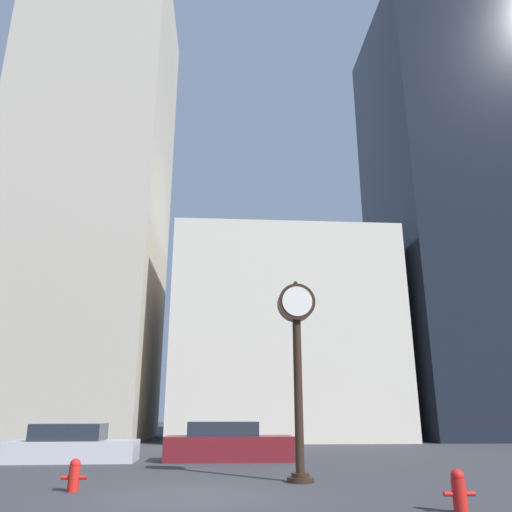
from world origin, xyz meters
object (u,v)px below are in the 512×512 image
Objects in this scene: car_silver at (73,446)px; fire_hydrant_near at (74,475)px; fire_hydrant_far at (459,490)px; street_clock at (297,342)px; car_maroon at (228,444)px.

car_silver reaches higher than fire_hydrant_near.
car_silver is 6.26× the size of fire_hydrant_far.
street_clock reaches higher than car_maroon.
street_clock is at bearing 117.16° from fire_hydrant_far.
street_clock reaches higher than fire_hydrant_far.
fire_hydrant_near is 7.96m from fire_hydrant_far.
street_clock is 6.23m from fire_hydrant_near.
car_maroon is at bearing 64.33° from fire_hydrant_near.
car_maroon is 10.96m from fire_hydrant_far.
fire_hydrant_far is (7.39, -2.97, 0.02)m from fire_hydrant_near.
car_maroon is 8.07m from fire_hydrant_near.
fire_hydrant_near is 0.96× the size of fire_hydrant_far.
fire_hydrant_near is at bearing -166.82° from street_clock.
fire_hydrant_near is at bearing -75.72° from car_silver.
car_silver is (-7.29, 6.00, -2.96)m from street_clock.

